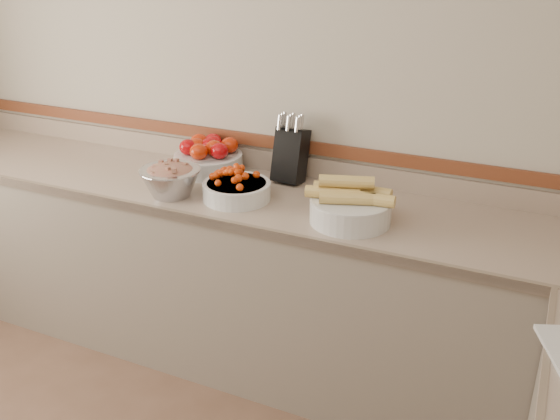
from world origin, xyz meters
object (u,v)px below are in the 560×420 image
at_px(rhubarb_bowl, 170,179).
at_px(cherry_tomato_bowl, 237,188).
at_px(corn_bowl, 350,206).
at_px(tomato_bowl, 208,156).
at_px(knife_block, 291,154).

bearing_deg(rhubarb_bowl, cherry_tomato_bowl, 16.88).
height_order(cherry_tomato_bowl, corn_bowl, corn_bowl).
height_order(tomato_bowl, rhubarb_bowl, tomato_bowl).
relative_size(cherry_tomato_bowl, corn_bowl, 0.82).
relative_size(tomato_bowl, rhubarb_bowl, 1.24).
xyz_separation_m(knife_block, tomato_bowl, (-0.42, -0.05, -0.06)).
xyz_separation_m(cherry_tomato_bowl, rhubarb_bowl, (-0.29, -0.09, 0.03)).
relative_size(knife_block, cherry_tomato_bowl, 1.10).
distance_m(knife_block, corn_bowl, 0.53).
bearing_deg(tomato_bowl, rhubarb_bowl, -88.06).
xyz_separation_m(cherry_tomato_bowl, corn_bowl, (0.54, -0.02, 0.02)).
xyz_separation_m(knife_block, cherry_tomato_bowl, (-0.12, -0.31, -0.08)).
bearing_deg(cherry_tomato_bowl, tomato_bowl, 138.85).
bearing_deg(corn_bowl, tomato_bowl, 161.36).
bearing_deg(knife_block, corn_bowl, -38.72).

